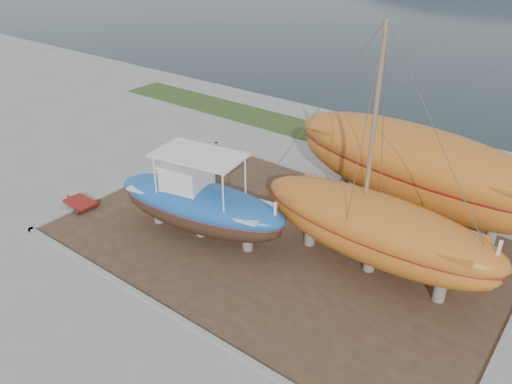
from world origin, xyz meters
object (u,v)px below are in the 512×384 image
Objects in this scene: orange_bare_hull at (415,176)px; red_trailer at (81,204)px; blue_caique at (199,196)px; orange_sailboat at (383,161)px; white_dinghy at (188,163)px.

red_trailer is at bearing -137.98° from orange_bare_hull.
blue_caique is 0.63× the size of orange_bare_hull.
orange_bare_hull is (-0.35, 4.75, -2.58)m from orange_sailboat.
orange_sailboat is at bearing 8.13° from blue_caique.
orange_sailboat is at bearing 19.73° from red_trailer.
white_dinghy is at bearing 172.99° from orange_sailboat.
orange_bare_hull is at bearing 37.34° from blue_caique.
orange_sailboat is at bearing -77.94° from orange_bare_hull.
blue_caique is 3.40× the size of red_trailer.
orange_sailboat is 5.41m from orange_bare_hull.
red_trailer is at bearing -173.97° from blue_caique.
orange_bare_hull reaches higher than white_dinghy.
red_trailer is (-1.50, -5.72, -0.46)m from white_dinghy.
orange_bare_hull is 5.43× the size of red_trailer.
orange_sailboat reaches higher than blue_caique.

